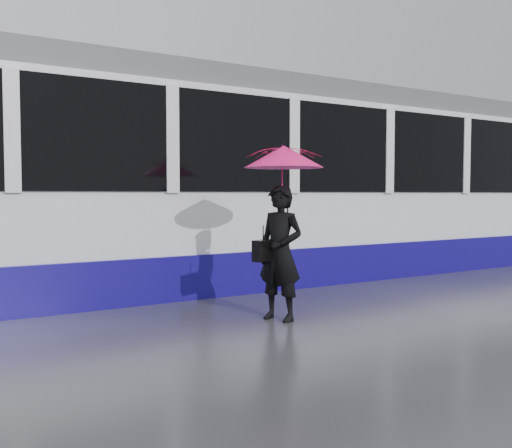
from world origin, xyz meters
TOP-DOWN VIEW (x-y plane):
  - ground at (0.00, 0.00)m, footprint 90.00×90.00m
  - rails at (0.00, 2.50)m, footprint 34.00×1.51m
  - tram at (2.92, 2.50)m, footprint 26.00×2.56m
  - woman at (1.03, -0.41)m, footprint 0.56×0.67m
  - umbrella at (1.08, -0.41)m, footprint 1.20×1.20m
  - handbag at (0.81, -0.39)m, footprint 0.30×0.22m

SIDE VIEW (x-z plane):
  - ground at x=0.00m, z-range 0.00..0.00m
  - rails at x=0.00m, z-range 0.00..0.02m
  - woman at x=1.03m, z-range 0.00..1.57m
  - handbag at x=0.81m, z-range 0.61..1.03m
  - tram at x=2.92m, z-range -0.04..3.31m
  - umbrella at x=1.08m, z-range 1.19..2.25m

